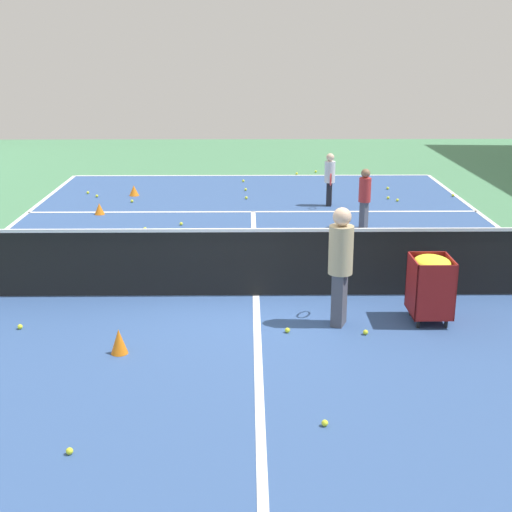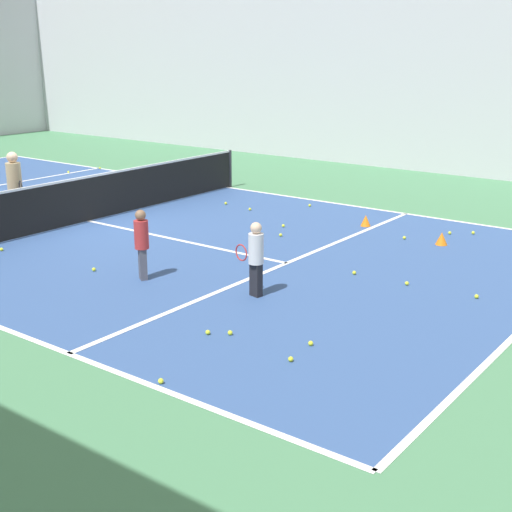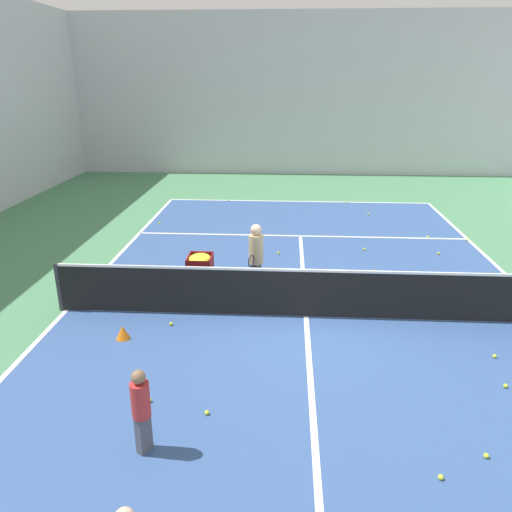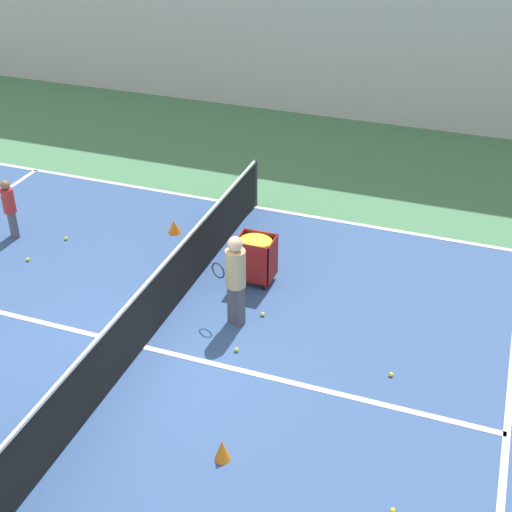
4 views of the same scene
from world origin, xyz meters
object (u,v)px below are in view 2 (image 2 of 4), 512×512
Objects in this scene: training_cone_1 at (366,220)px; training_cone_0 at (442,239)px; child_midcourt at (142,240)px; player_near_baseline at (255,254)px; tennis_net at (88,198)px; coach_at_net at (15,183)px.

training_cone_0 is at bearing -103.11° from training_cone_1.
child_midcourt is at bearing 148.01° from training_cone_0.
child_midcourt is at bearing 24.55° from player_near_baseline.
tennis_net reaches higher than training_cone_1.
coach_at_net is at bearing 115.70° from training_cone_0.
training_cone_0 is 2.04m from training_cone_1.
training_cone_0 is at bearing -92.57° from player_near_baseline.
coach_at_net reaches higher than player_near_baseline.
coach_at_net reaches higher than child_midcourt.
player_near_baseline is 5.29m from training_cone_1.
child_midcourt is at bearing 167.40° from training_cone_1.
tennis_net is at bearing 66.42° from coach_at_net.
tennis_net is at bearing -4.73° from player_near_baseline.
player_near_baseline is (-1.78, -6.13, 0.16)m from tennis_net.
coach_at_net is at bearing 6.21° from player_near_baseline.
training_cone_1 is (5.20, 0.81, -0.57)m from player_near_baseline.
tennis_net is 4.64m from child_midcourt.
player_near_baseline is at bearing 165.97° from training_cone_0.
child_midcourt reaches higher than training_cone_0.
training_cone_1 is (0.46, 1.99, -0.00)m from training_cone_0.
player_near_baseline is 0.75× the size of coach_at_net.
child_midcourt is 4.78× the size of training_cone_0.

